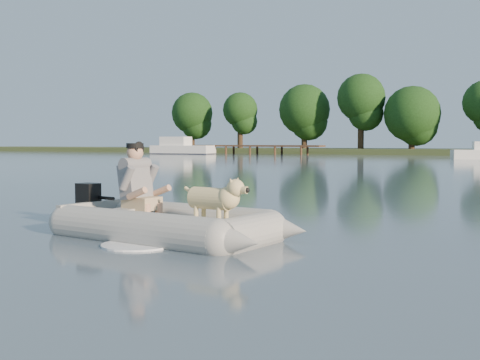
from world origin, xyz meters
The scene contains 8 objects.
water centered at (0.00, 0.00, 0.00)m, with size 160.00×160.00×0.00m, color slate.
dock centered at (-26.00, 52.00, 0.52)m, with size 18.00×2.00×1.04m, color #4C331E, non-canonical shape.
treeline centered at (-3.71, 61.11, 5.48)m, with size 71.02×7.35×9.27m.
dinghy centered at (-0.04, 0.15, 0.63)m, with size 4.84×3.21×1.47m, color gray, non-canonical shape.
man centered at (-0.77, 0.28, 0.83)m, with size 0.77×0.66×1.15m, color slate, non-canonical shape.
dog centered at (0.66, 0.13, 0.55)m, with size 0.99×0.35×0.66m, color #D6C47B, non-canonical shape.
outboard_motor centered at (-1.79, 0.34, 0.33)m, with size 0.44×0.31×0.84m, color black, non-canonical shape.
cabin_cruiser centered at (-32.87, 49.80, 0.99)m, with size 7.54×2.69×2.34m, color white, non-canonical shape.
Camera 1 is at (4.97, -7.05, 1.40)m, focal length 45.00 mm.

